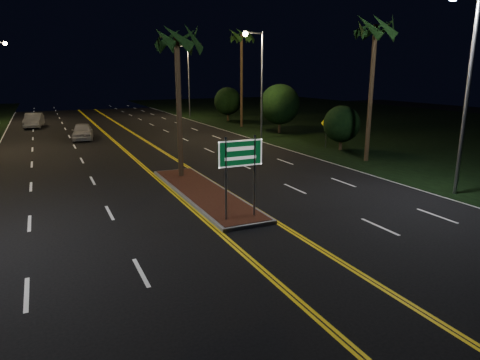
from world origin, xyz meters
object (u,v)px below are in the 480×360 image
streetlight_right_far (186,72)px  car_near (82,130)px  palm_right_far (242,37)px  palm_median (177,40)px  shrub_mid (280,104)px  warning_sign (326,127)px  median_island (203,192)px  streetlight_right_mid (258,72)px  car_far (34,119)px  streetlight_right_near (464,72)px  shrub_near (342,124)px  highway_sign (240,161)px  palm_right_near (376,29)px  shrub_far (228,101)px

streetlight_right_far → car_near: (-14.14, -14.41, -4.83)m
palm_right_far → car_near: (-16.32, -2.41, -8.32)m
palm_right_far → palm_median: bearing=-123.3°
shrub_mid → warning_sign: shrub_mid is taller
median_island → streetlight_right_mid: size_ratio=1.14×
palm_right_far → car_far: bearing=156.7°
streetlight_right_mid → streetlight_right_far: same height
car_far → streetlight_right_near: bearing=-56.2°
shrub_near → shrub_mid: 10.04m
palm_right_far → shrub_near: palm_right_far is taller
streetlight_right_far → car_near: bearing=-134.4°
median_island → car_far: (-7.37, 31.70, 0.78)m
highway_sign → palm_median: 9.11m
highway_sign → palm_right_far: palm_right_far is taller
streetlight_right_near → palm_right_near: palm_right_near is taller
streetlight_right_near → palm_right_near: 8.61m
streetlight_right_far → shrub_mid: bearing=-79.3°
median_island → palm_right_far: size_ratio=1.00×
highway_sign → car_near: size_ratio=0.65×
streetlight_right_mid → shrub_mid: bearing=30.6°
palm_median → palm_right_near: bearing=-2.3°
streetlight_right_mid → car_near: bearing=158.4°
streetlight_right_mid → car_far: size_ratio=1.74×
streetlight_right_mid → shrub_mid: 4.90m
palm_median → car_near: 18.60m
streetlight_right_mid → palm_median: (-10.61, -11.50, 1.62)m
palm_right_far → shrub_mid: palm_right_far is taller
shrub_mid → car_near: bearing=168.4°
streetlight_right_mid → warning_sign: size_ratio=3.65×
warning_sign → shrub_far: bearing=86.0°
streetlight_right_near → streetlight_right_mid: same height
streetlight_right_far → car_far: bearing=-169.6°
streetlight_right_mid → palm_right_near: size_ratio=0.97×
streetlight_right_near → shrub_far: bearing=84.6°
streetlight_right_far → palm_median: streetlight_right_far is taller
streetlight_right_far → streetlight_right_mid: bearing=-90.0°
highway_sign → palm_median: palm_median is taller
median_island → car_far: car_far is taller
streetlight_right_near → car_far: bearing=116.1°
streetlight_right_mid → car_far: streetlight_right_mid is taller
palm_right_far → car_far: palm_right_far is taller
car_far → shrub_mid: bearing=-26.9°
shrub_far → shrub_mid: bearing=-89.0°
car_far → palm_right_near: bearing=-47.6°
shrub_mid → car_near: 17.99m
streetlight_right_near → shrub_near: size_ratio=2.73×
streetlight_right_mid → palm_right_far: bearing=74.7°
streetlight_right_near → streetlight_right_far: bearing=90.0°
palm_right_far → shrub_far: size_ratio=2.60×
shrub_mid → warning_sign: size_ratio=1.87×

